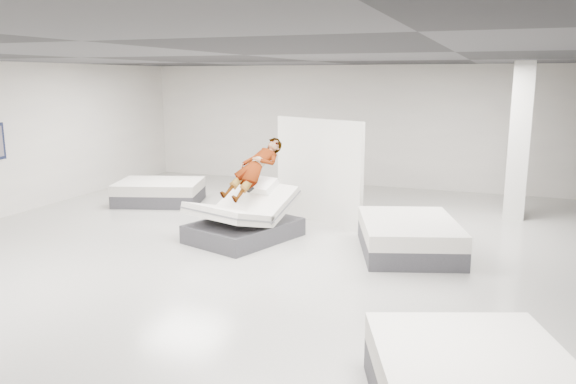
# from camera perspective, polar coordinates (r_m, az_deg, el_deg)

# --- Properties ---
(room) EXTENTS (14.00, 14.04, 3.20)m
(room) POSITION_cam_1_polar(r_m,az_deg,el_deg) (8.65, -4.27, 3.05)
(room) COLOR #AFACA5
(room) RESTS_ON ground
(hero_bed) EXTENTS (1.90, 2.19, 1.06)m
(hero_bed) POSITION_cam_1_polar(r_m,az_deg,el_deg) (10.14, -4.51, -2.90)
(hero_bed) COLOR #3B3B40
(hero_bed) RESTS_ON floor
(person) EXTENTS (0.94, 1.38, 1.44)m
(person) POSITION_cam_1_polar(r_m,az_deg,el_deg) (10.20, -3.39, 1.59)
(person) COLOR slate
(person) RESTS_ON hero_bed
(remote) EXTENTS (0.09, 0.15, 0.08)m
(remote) POSITION_cam_1_polar(r_m,az_deg,el_deg) (9.83, -3.82, 0.21)
(remote) COLOR black
(remote) RESTS_ON person
(divider_panel) EXTENTS (2.09, 1.11, 2.08)m
(divider_panel) POSITION_cam_1_polar(r_m,az_deg,el_deg) (11.29, 3.05, 2.18)
(divider_panel) COLOR silver
(divider_panel) RESTS_ON floor
(flat_bed_right_far) EXTENTS (2.07, 2.39, 0.56)m
(flat_bed_right_far) POSITION_cam_1_polar(r_m,az_deg,el_deg) (9.59, 12.15, -4.42)
(flat_bed_right_far) COLOR #3B3B40
(flat_bed_right_far) RESTS_ON floor
(flat_bed_left_far) EXTENTS (2.22, 1.91, 0.52)m
(flat_bed_left_far) POSITION_cam_1_polar(r_m,az_deg,el_deg) (13.39, -12.92, 0.00)
(flat_bed_left_far) COLOR #3B3B40
(flat_bed_left_far) RESTS_ON floor
(column) EXTENTS (0.40, 0.40, 3.20)m
(column) POSITION_cam_1_polar(r_m,az_deg,el_deg) (12.33, 22.40, 4.76)
(column) COLOR silver
(column) RESTS_ON floor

